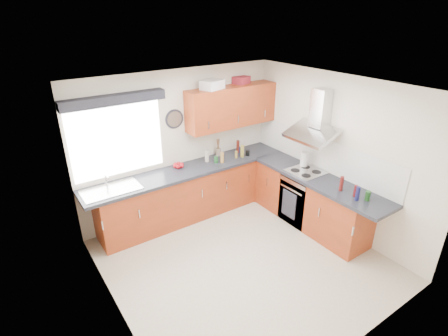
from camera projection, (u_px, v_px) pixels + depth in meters
ground_plane at (243, 260)px, 5.10m from camera, size 3.60×3.60×0.00m
ceiling at (248, 89)px, 4.05m from camera, size 3.60×3.60×0.02m
wall_back at (180, 144)px, 5.92m from camera, size 3.60×0.02×2.50m
wall_front at (364, 258)px, 3.23m from camera, size 3.60×0.02×2.50m
wall_left at (109, 230)px, 3.65m from camera, size 0.02×3.60×2.50m
wall_right at (335, 155)px, 5.51m from camera, size 0.02×3.60×2.50m
window at (118, 140)px, 5.25m from camera, size 1.40×0.02×1.10m
window_blind at (114, 100)px, 4.92m from camera, size 1.50×0.18×0.14m
splashback at (320, 153)px, 5.76m from camera, size 0.01×3.00×0.54m
base_cab_back at (185, 195)px, 6.00m from camera, size 3.00×0.58×0.86m
base_cab_corner at (258, 172)px, 6.82m from camera, size 0.60×0.60×0.86m
base_cab_right at (310, 201)px, 5.81m from camera, size 0.58×2.10×0.86m
worktop_back at (190, 170)px, 5.85m from camera, size 3.60×0.62×0.05m
worktop_right at (320, 180)px, 5.51m from camera, size 0.62×2.42×0.05m
sink at (111, 188)px, 5.14m from camera, size 0.84×0.46×0.10m
oven at (303, 198)px, 5.92m from camera, size 0.56×0.58×0.85m
hob_plate at (306, 172)px, 5.72m from camera, size 0.52×0.52×0.01m
extractor_hood at (316, 120)px, 5.41m from camera, size 0.52×0.78×0.66m
upper_cabinets at (232, 106)px, 6.05m from camera, size 1.70×0.35×0.70m
washing_machine at (160, 205)px, 5.78m from camera, size 0.56×0.55×0.78m
wall_clock at (175, 119)px, 5.67m from camera, size 0.32×0.04×0.32m
casserole at (212, 85)px, 5.66m from camera, size 0.42×0.36×0.15m
storage_box at (241, 80)px, 6.09m from camera, size 0.33×0.30×0.12m
utensil_pot at (218, 152)px, 6.33m from camera, size 0.12×0.12×0.13m
kitchen_roll at (304, 159)px, 5.85m from camera, size 0.12×0.12×0.27m
tomato_cluster at (178, 165)px, 5.87m from camera, size 0.17×0.17×0.07m
jar_0 at (248, 153)px, 6.34m from camera, size 0.07×0.07×0.09m
jar_1 at (222, 158)px, 6.03m from camera, size 0.06×0.06×0.18m
jar_2 at (216, 160)px, 6.05m from camera, size 0.07×0.07×0.11m
jar_3 at (238, 149)px, 6.48m from camera, size 0.05×0.05×0.11m
jar_4 at (238, 146)px, 6.45m from camera, size 0.06×0.06×0.23m
jar_5 at (238, 147)px, 6.46m from camera, size 0.04×0.04×0.21m
jar_6 at (242, 151)px, 6.25m from camera, size 0.07×0.07×0.22m
jar_7 at (207, 156)px, 6.07m from camera, size 0.07×0.07×0.20m
jar_8 at (236, 155)px, 6.22m from camera, size 0.05×0.05×0.13m
bottle_0 at (358, 194)px, 4.84m from camera, size 0.06×0.06×0.21m
bottle_1 at (341, 184)px, 5.09m from camera, size 0.05×0.05×0.23m
bottle_2 at (355, 191)px, 4.94m from camera, size 0.05×0.05×0.18m
bottle_3 at (368, 196)px, 4.85m from camera, size 0.07×0.07×0.14m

